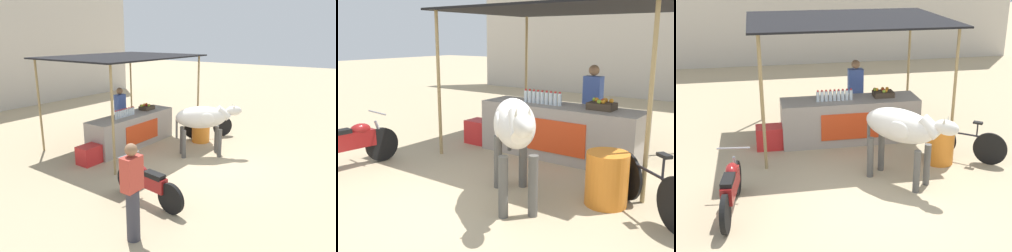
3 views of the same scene
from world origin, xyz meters
The scene contains 12 objects.
ground_plane centered at (0.00, 0.00, 0.00)m, with size 60.00×60.00×0.00m, color tan.
stall_counter centered at (0.00, 2.20, 0.48)m, with size 3.00×0.82×0.96m.
stall_awning centered at (0.00, 2.50, 2.55)m, with size 4.20×3.20×2.65m.
water_bottle_row centered at (-0.35, 2.15, 1.07)m, with size 0.79×0.07×0.25m.
fruit_crate centered at (0.75, 2.26, 1.04)m, with size 0.44×0.32×0.18m.
vendor_behind_counter centered at (0.28, 2.95, 0.85)m, with size 0.34×0.22×1.65m.
cooler_box centered at (-1.76, 2.10, 0.24)m, with size 0.60×0.44×0.48m, color red.
water_barrel centered at (1.52, 0.71, 0.36)m, with size 0.55×0.55×0.71m, color orange.
cow centered at (0.51, 0.05, 1.03)m, with size 1.47×1.61×1.44m.
motorcycle_parked centered at (-2.48, -0.44, 0.43)m, with size 0.55×1.80×0.90m.
bicycle_leaning centered at (2.06, 0.74, 0.35)m, with size 1.33×1.06×0.85m.
passerby_on_street centered at (-3.57, -1.04, 0.85)m, with size 0.34×0.22×1.65m.
Camera 1 is at (-7.01, -4.24, 3.21)m, focal length 35.00 mm.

